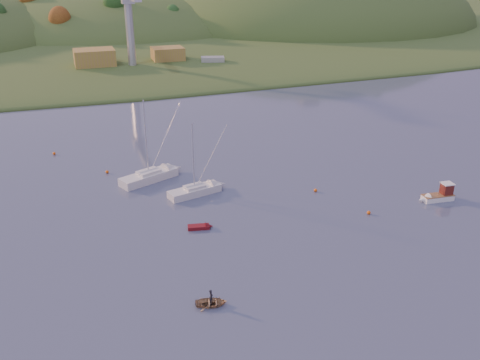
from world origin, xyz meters
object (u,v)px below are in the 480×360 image
object	(u,v)px
fishing_boat	(436,196)
sailboat_near	(195,190)
red_tender	(203,227)
canoe	(211,303)
sailboat_far	(149,176)

from	to	relation	value
fishing_boat	sailboat_near	size ratio (longest dim) A/B	0.49
red_tender	canoe	bearing A→B (deg)	-91.79
sailboat_near	sailboat_far	bearing A→B (deg)	112.68
sailboat_near	red_tender	distance (m)	10.41
fishing_boat	sailboat_near	world-z (taller)	sailboat_near
sailboat_far	red_tender	distance (m)	17.92
sailboat_near	canoe	bearing A→B (deg)	-115.02
sailboat_near	red_tender	world-z (taller)	sailboat_near
sailboat_near	fishing_boat	bearing A→B (deg)	-36.41
sailboat_far	red_tender	xyz separation A→B (m)	(3.82, -17.50, -0.58)
sailboat_far	canoe	size ratio (longest dim) A/B	4.02
fishing_boat	sailboat_far	distance (m)	42.36
fishing_boat	sailboat_near	xyz separation A→B (m)	(-31.78, 13.18, -0.03)
canoe	red_tender	xyz separation A→B (m)	(3.59, 15.78, -0.10)
sailboat_near	red_tender	xyz separation A→B (m)	(-1.54, -10.28, -0.48)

